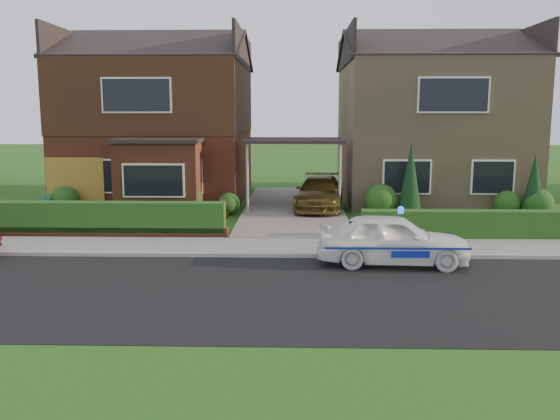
{
  "coord_description": "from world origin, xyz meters",
  "views": [
    {
      "loc": [
        0.08,
        -12.06,
        3.75
      ],
      "look_at": [
        -0.34,
        3.5,
        1.2
      ],
      "focal_mm": 38.0,
      "sensor_mm": 36.0,
      "label": 1
    }
  ],
  "objects": [
    {
      "name": "conifer_a",
      "position": [
        4.2,
        9.2,
        1.3
      ],
      "size": [
        0.9,
        0.9,
        2.6
      ],
      "primitive_type": "cone",
      "color": "black",
      "rests_on": "ground"
    },
    {
      "name": "potted_plant_c",
      "position": [
        -2.5,
        8.67,
        0.36
      ],
      "size": [
        0.54,
        0.54,
        0.72
      ],
      "primitive_type": "imported",
      "rotation": [
        0.0,
        0.0,
        1.14
      ],
      "color": "gray",
      "rests_on": "ground"
    },
    {
      "name": "kerb",
      "position": [
        0.0,
        3.05,
        0.06
      ],
      "size": [
        60.0,
        0.16,
        0.12
      ],
      "primitive_type": "cube",
      "color": "#9E9993",
      "rests_on": "ground"
    },
    {
      "name": "potted_plant_b",
      "position": [
        -5.84,
        6.58,
        0.39
      ],
      "size": [
        0.52,
        0.47,
        0.78
      ],
      "primitive_type": "imported",
      "rotation": [
        0.0,
        0.0,
        0.35
      ],
      "color": "gray",
      "rests_on": "ground"
    },
    {
      "name": "house_left",
      "position": [
        -5.78,
        13.9,
        3.81
      ],
      "size": [
        7.5,
        9.53,
        7.25
      ],
      "color": "brown",
      "rests_on": "ground"
    },
    {
      "name": "shrub_right_near",
      "position": [
        3.2,
        9.4,
        0.6
      ],
      "size": [
        1.2,
        1.2,
        1.2
      ],
      "primitive_type": "sphere",
      "color": "#1D3E13",
      "rests_on": "ground"
    },
    {
      "name": "police_car",
      "position": [
        2.5,
        2.4,
        0.64
      ],
      "size": [
        3.44,
        3.83,
        1.44
      ],
      "rotation": [
        0.0,
        0.0,
        1.5
      ],
      "color": "white",
      "rests_on": "ground"
    },
    {
      "name": "shrub_right_far",
      "position": [
        8.8,
        9.2,
        0.54
      ],
      "size": [
        1.08,
        1.08,
        1.08
      ],
      "primitive_type": "sphere",
      "color": "#1D3E13",
      "rests_on": "ground"
    },
    {
      "name": "shrub_left_far",
      "position": [
        -8.5,
        9.5,
        0.54
      ],
      "size": [
        1.08,
        1.08,
        1.08
      ],
      "primitive_type": "sphere",
      "color": "#1D3E13",
      "rests_on": "ground"
    },
    {
      "name": "dwarf_wall",
      "position": [
        -5.8,
        5.3,
        0.18
      ],
      "size": [
        7.7,
        0.25,
        0.36
      ],
      "primitive_type": "cube",
      "color": "brown",
      "rests_on": "ground"
    },
    {
      "name": "grass_verge",
      "position": [
        0.0,
        -5.0,
        0.0
      ],
      "size": [
        60.0,
        4.0,
        0.01
      ],
      "primitive_type": "cube",
      "color": "#175115",
      "rests_on": "ground"
    },
    {
      "name": "driveway_car",
      "position": [
        1.0,
        10.5,
        0.73
      ],
      "size": [
        2.16,
        4.37,
        1.22
      ],
      "primitive_type": "imported",
      "rotation": [
        0.0,
        0.0,
        -0.11
      ],
      "color": "brown",
      "rests_on": "driveway"
    },
    {
      "name": "potted_plant_a",
      "position": [
        -9.0,
        9.0,
        0.42
      ],
      "size": [
        0.53,
        0.46,
        0.84
      ],
      "primitive_type": "imported",
      "rotation": [
        0.0,
        0.0,
        -0.43
      ],
      "color": "gray",
      "rests_on": "ground"
    },
    {
      "name": "shrub_right_mid",
      "position": [
        7.8,
        9.5,
        0.48
      ],
      "size": [
        0.96,
        0.96,
        0.96
      ],
      "primitive_type": "sphere",
      "color": "#1D3E13",
      "rests_on": "ground"
    },
    {
      "name": "conifer_b",
      "position": [
        8.6,
        9.2,
        1.1
      ],
      "size": [
        0.9,
        0.9,
        2.2
      ],
      "primitive_type": "cone",
      "color": "black",
      "rests_on": "ground"
    },
    {
      "name": "shrub_left_near",
      "position": [
        -2.4,
        9.6,
        0.42
      ],
      "size": [
        0.84,
        0.84,
        0.84
      ],
      "primitive_type": "sphere",
      "color": "#1D3E13",
      "rests_on": "ground"
    },
    {
      "name": "driveway",
      "position": [
        0.0,
        11.0,
        0.06
      ],
      "size": [
        3.8,
        12.0,
        0.12
      ],
      "primitive_type": "cube",
      "color": "#666059",
      "rests_on": "ground"
    },
    {
      "name": "road",
      "position": [
        0.0,
        0.0,
        0.0
      ],
      "size": [
        60.0,
        6.0,
        0.02
      ],
      "primitive_type": "cube",
      "color": "black",
      "rests_on": "ground"
    },
    {
      "name": "hedge_right",
      "position": [
        5.8,
        5.35,
        0.0
      ],
      "size": [
        7.5,
        0.55,
        0.8
      ],
      "primitive_type": "cube",
      "color": "#1D3E13",
      "rests_on": "ground"
    },
    {
      "name": "shrub_left_mid",
      "position": [
        -4.0,
        9.3,
        0.66
      ],
      "size": [
        1.32,
        1.32,
        1.32
      ],
      "primitive_type": "sphere",
      "color": "#1D3E13",
      "rests_on": "ground"
    },
    {
      "name": "hedge_left",
      "position": [
        -5.8,
        5.45,
        0.0
      ],
      "size": [
        7.5,
        0.55,
        0.9
      ],
      "primitive_type": "cube",
      "color": "#1D3E13",
      "rests_on": "ground"
    },
    {
      "name": "garage_door",
      "position": [
        -8.25,
        9.96,
        1.05
      ],
      "size": [
        2.2,
        0.1,
        2.1
      ],
      "primitive_type": "cube",
      "color": "olive",
      "rests_on": "ground"
    },
    {
      "name": "carport_link",
      "position": [
        0.0,
        10.95,
        2.66
      ],
      "size": [
        3.8,
        3.0,
        2.77
      ],
      "color": "black",
      "rests_on": "ground"
    },
    {
      "name": "sidewalk",
      "position": [
        0.0,
        4.1,
        0.05
      ],
      "size": [
        60.0,
        2.0,
        0.1
      ],
      "primitive_type": "cube",
      "color": "slate",
      "rests_on": "ground"
    },
    {
      "name": "house_right",
      "position": [
        5.8,
        13.99,
        3.66
      ],
      "size": [
        7.5,
        8.06,
        7.25
      ],
      "color": "#957D5B",
      "rests_on": "ground"
    },
    {
      "name": "ground",
      "position": [
        0.0,
        0.0,
        0.0
      ],
      "size": [
        120.0,
        120.0,
        0.0
      ],
      "primitive_type": "plane",
      "color": "#175115",
      "rests_on": "ground"
    }
  ]
}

